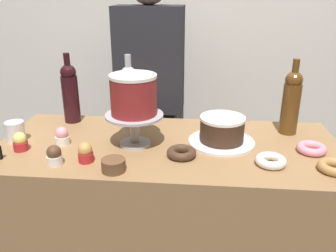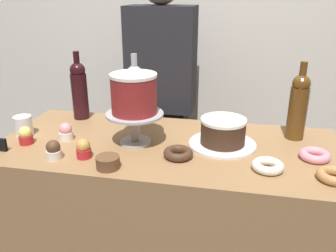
{
  "view_description": "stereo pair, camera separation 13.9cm",
  "coord_description": "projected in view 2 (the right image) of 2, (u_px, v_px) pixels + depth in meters",
  "views": [
    {
      "loc": [
        0.12,
        -1.29,
        1.47
      ],
      "look_at": [
        0.0,
        0.0,
        0.97
      ],
      "focal_mm": 37.32,
      "sensor_mm": 36.0,
      "label": 1
    },
    {
      "loc": [
        0.26,
        -1.27,
        1.47
      ],
      "look_at": [
        0.0,
        0.0,
        0.97
      ],
      "focal_mm": 37.32,
      "sensor_mm": 36.0,
      "label": 2
    }
  ],
  "objects": [
    {
      "name": "chocolate_round_cake",
      "position": [
        223.0,
        131.0,
        1.39
      ],
      "size": [
        0.18,
        0.18,
        0.1
      ],
      "color": "#3D2619",
      "rests_on": "silver_serving_platter"
    },
    {
      "name": "wine_bottle_clear",
      "position": [
        135.0,
        93.0,
        1.6
      ],
      "size": [
        0.08,
        0.08,
        0.33
      ],
      "color": "#B2BCC1",
      "rests_on": "display_counter"
    },
    {
      "name": "donut_chocolate",
      "position": [
        178.0,
        153.0,
        1.31
      ],
      "size": [
        0.11,
        0.11,
        0.03
      ],
      "color": "#472D1E",
      "rests_on": "display_counter"
    },
    {
      "name": "cupcake_strawberry",
      "position": [
        66.0,
        132.0,
        1.45
      ],
      "size": [
        0.06,
        0.06,
        0.07
      ],
      "color": "white",
      "rests_on": "display_counter"
    },
    {
      "name": "donut_pink",
      "position": [
        315.0,
        155.0,
        1.29
      ],
      "size": [
        0.11,
        0.11,
        0.03
      ],
      "color": "pink",
      "rests_on": "display_counter"
    },
    {
      "name": "donut_maple",
      "position": [
        334.0,
        176.0,
        1.15
      ],
      "size": [
        0.11,
        0.11,
        0.03
      ],
      "color": "#B27F47",
      "rests_on": "display_counter"
    },
    {
      "name": "cookie_stack",
      "position": [
        108.0,
        162.0,
        1.23
      ],
      "size": [
        0.08,
        0.08,
        0.04
      ],
      "color": "brown",
      "rests_on": "display_counter"
    },
    {
      "name": "wine_bottle_dark_red",
      "position": [
        79.0,
        89.0,
        1.66
      ],
      "size": [
        0.08,
        0.08,
        0.33
      ],
      "color": "black",
      "rests_on": "display_counter"
    },
    {
      "name": "display_counter",
      "position": [
        168.0,
        233.0,
        1.58
      ],
      "size": [
        1.4,
        0.62,
        0.89
      ],
      "color": "#997047",
      "rests_on": "ground_plane"
    },
    {
      "name": "cake_stand_pedestal",
      "position": [
        135.0,
        123.0,
        1.4
      ],
      "size": [
        0.23,
        0.23,
        0.13
      ],
      "color": "#B2B2B7",
      "rests_on": "display_counter"
    },
    {
      "name": "wine_bottle_amber",
      "position": [
        298.0,
        105.0,
        1.43
      ],
      "size": [
        0.08,
        0.08,
        0.33
      ],
      "color": "#5B3814",
      "rests_on": "display_counter"
    },
    {
      "name": "barista_figure",
      "position": [
        162.0,
        110.0,
        1.98
      ],
      "size": [
        0.36,
        0.22,
        1.6
      ],
      "color": "black",
      "rests_on": "ground_plane"
    },
    {
      "name": "white_layer_cake",
      "position": [
        134.0,
        94.0,
        1.36
      ],
      "size": [
        0.18,
        0.18,
        0.16
      ],
      "color": "maroon",
      "rests_on": "cake_stand_pedestal"
    },
    {
      "name": "silver_serving_platter",
      "position": [
        222.0,
        144.0,
        1.41
      ],
      "size": [
        0.27,
        0.27,
        0.01
      ],
      "color": "white",
      "rests_on": "display_counter"
    },
    {
      "name": "cupcake_caramel",
      "position": [
        84.0,
        149.0,
        1.3
      ],
      "size": [
        0.06,
        0.06,
        0.07
      ],
      "color": "red",
      "rests_on": "display_counter"
    },
    {
      "name": "back_wall",
      "position": [
        198.0,
        21.0,
        2.08
      ],
      "size": [
        6.0,
        0.05,
        2.6
      ],
      "color": "silver",
      "rests_on": "ground_plane"
    },
    {
      "name": "coffee_cup_ceramic",
      "position": [
        23.0,
        126.0,
        1.5
      ],
      "size": [
        0.08,
        0.08,
        0.08
      ],
      "color": "white",
      "rests_on": "display_counter"
    },
    {
      "name": "cupcake_lemon",
      "position": [
        26.0,
        136.0,
        1.42
      ],
      "size": [
        0.06,
        0.06,
        0.07
      ],
      "color": "red",
      "rests_on": "display_counter"
    },
    {
      "name": "donut_sugar",
      "position": [
        268.0,
        166.0,
        1.21
      ],
      "size": [
        0.11,
        0.11,
        0.03
      ],
      "color": "silver",
      "rests_on": "display_counter"
    },
    {
      "name": "cupcake_chocolate",
      "position": [
        54.0,
        150.0,
        1.29
      ],
      "size": [
        0.06,
        0.06,
        0.07
      ],
      "color": "white",
      "rests_on": "display_counter"
    }
  ]
}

